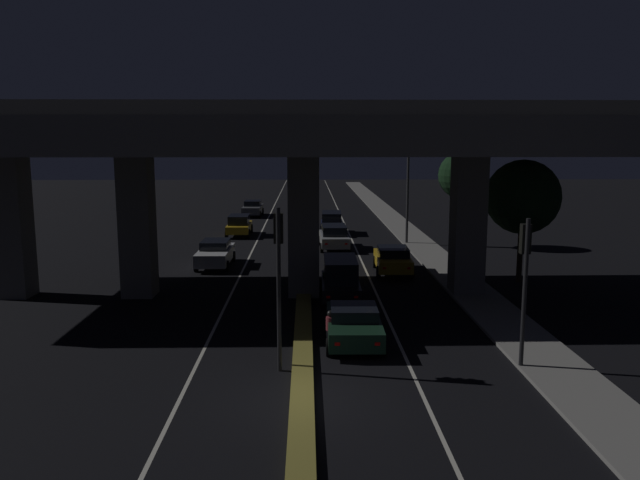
{
  "coord_description": "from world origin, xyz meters",
  "views": [
    {
      "loc": [
        0.15,
        -16.82,
        7.34
      ],
      "look_at": [
        0.97,
        21.27,
        1.21
      ],
      "focal_mm": 35.0,
      "sensor_mm": 36.0,
      "label": 1
    }
  ],
  "objects_px": {
    "pedestrian_on_sidewalk": "(465,274)",
    "car_white_lead_oncoming": "(215,253)",
    "car_grey_third_oncoming": "(253,208)",
    "car_dark_green_lead": "(354,324)",
    "traffic_light_left_of_median": "(279,260)",
    "motorcycle_black_filtering_near": "(330,332)",
    "street_lamp": "(402,175)",
    "car_black_second": "(340,278)",
    "traffic_light_right_of_median": "(525,267)",
    "motorcycle_red_filtering_mid": "(326,284)",
    "car_dark_blue_fifth": "(332,222)",
    "car_silver_fourth": "(334,236)",
    "car_taxi_yellow_third": "(393,259)",
    "car_taxi_yellow_second_oncoming": "(239,225)"
  },
  "relations": [
    {
      "from": "traffic_light_right_of_median",
      "to": "street_lamp",
      "type": "relative_size",
      "value": 0.6
    },
    {
      "from": "pedestrian_on_sidewalk",
      "to": "car_white_lead_oncoming",
      "type": "bearing_deg",
      "value": 151.61
    },
    {
      "from": "motorcycle_red_filtering_mid",
      "to": "car_white_lead_oncoming",
      "type": "bearing_deg",
      "value": 45.36
    },
    {
      "from": "street_lamp",
      "to": "car_black_second",
      "type": "height_order",
      "value": "street_lamp"
    },
    {
      "from": "car_black_second",
      "to": "pedestrian_on_sidewalk",
      "type": "height_order",
      "value": "car_black_second"
    },
    {
      "from": "car_dark_green_lead",
      "to": "car_grey_third_oncoming",
      "type": "relative_size",
      "value": 1.02
    },
    {
      "from": "traffic_light_right_of_median",
      "to": "pedestrian_on_sidewalk",
      "type": "xyz_separation_m",
      "value": [
        0.66,
        9.79,
        -2.37
      ]
    },
    {
      "from": "car_dark_green_lead",
      "to": "car_taxi_yellow_third",
      "type": "bearing_deg",
      "value": -13.43
    },
    {
      "from": "car_taxi_yellow_second_oncoming",
      "to": "car_grey_third_oncoming",
      "type": "xyz_separation_m",
      "value": [
        -0.02,
        12.57,
        -0.06
      ]
    },
    {
      "from": "car_grey_third_oncoming",
      "to": "pedestrian_on_sidewalk",
      "type": "xyz_separation_m",
      "value": [
        12.84,
        -31.45,
        0.2
      ]
    },
    {
      "from": "car_taxi_yellow_third",
      "to": "car_silver_fourth",
      "type": "relative_size",
      "value": 0.99
    },
    {
      "from": "car_silver_fourth",
      "to": "pedestrian_on_sidewalk",
      "type": "height_order",
      "value": "pedestrian_on_sidewalk"
    },
    {
      "from": "street_lamp",
      "to": "car_taxi_yellow_second_oncoming",
      "type": "bearing_deg",
      "value": 159.98
    },
    {
      "from": "traffic_light_right_of_median",
      "to": "car_taxi_yellow_second_oncoming",
      "type": "relative_size",
      "value": 1.19
    },
    {
      "from": "car_dark_green_lead",
      "to": "car_grey_third_oncoming",
      "type": "bearing_deg",
      "value": 11.14
    },
    {
      "from": "traffic_light_left_of_median",
      "to": "pedestrian_on_sidewalk",
      "type": "relative_size",
      "value": 3.07
    },
    {
      "from": "traffic_light_right_of_median",
      "to": "motorcycle_red_filtering_mid",
      "type": "height_order",
      "value": "traffic_light_right_of_median"
    },
    {
      "from": "car_dark_green_lead",
      "to": "motorcycle_black_filtering_near",
      "type": "distance_m",
      "value": 1.04
    },
    {
      "from": "motorcycle_red_filtering_mid",
      "to": "pedestrian_on_sidewalk",
      "type": "height_order",
      "value": "pedestrian_on_sidewalk"
    },
    {
      "from": "traffic_light_right_of_median",
      "to": "car_grey_third_oncoming",
      "type": "relative_size",
      "value": 1.13
    },
    {
      "from": "car_dark_green_lead",
      "to": "car_dark_blue_fifth",
      "type": "distance_m",
      "value": 26.84
    },
    {
      "from": "car_black_second",
      "to": "motorcycle_black_filtering_near",
      "type": "relative_size",
      "value": 2.42
    },
    {
      "from": "car_silver_fourth",
      "to": "car_white_lead_oncoming",
      "type": "bearing_deg",
      "value": 127.71
    },
    {
      "from": "car_white_lead_oncoming",
      "to": "car_grey_third_oncoming",
      "type": "distance_m",
      "value": 24.45
    },
    {
      "from": "car_dark_blue_fifth",
      "to": "car_grey_third_oncoming",
      "type": "relative_size",
      "value": 0.96
    },
    {
      "from": "car_dark_green_lead",
      "to": "pedestrian_on_sidewalk",
      "type": "bearing_deg",
      "value": -38.61
    },
    {
      "from": "street_lamp",
      "to": "motorcycle_red_filtering_mid",
      "type": "distance_m",
      "value": 16.38
    },
    {
      "from": "car_grey_third_oncoming",
      "to": "car_dark_green_lead",
      "type": "bearing_deg",
      "value": 11.3
    },
    {
      "from": "car_black_second",
      "to": "traffic_light_right_of_median",
      "type": "bearing_deg",
      "value": -148.37
    },
    {
      "from": "motorcycle_red_filtering_mid",
      "to": "pedestrian_on_sidewalk",
      "type": "xyz_separation_m",
      "value": [
        6.67,
        0.18,
        0.39
      ]
    },
    {
      "from": "car_black_second",
      "to": "pedestrian_on_sidewalk",
      "type": "distance_m",
      "value": 6.08
    },
    {
      "from": "street_lamp",
      "to": "car_grey_third_oncoming",
      "type": "distance_m",
      "value": 21.1
    },
    {
      "from": "traffic_light_left_of_median",
      "to": "street_lamp",
      "type": "bearing_deg",
      "value": 72.7
    },
    {
      "from": "car_taxi_yellow_second_oncoming",
      "to": "motorcycle_black_filtering_near",
      "type": "xyz_separation_m",
      "value": [
        6.06,
        -26.56,
        -0.26
      ]
    },
    {
      "from": "car_dark_green_lead",
      "to": "car_dark_blue_fifth",
      "type": "xyz_separation_m",
      "value": [
        0.27,
        26.84,
        0.2
      ]
    },
    {
      "from": "car_taxi_yellow_second_oncoming",
      "to": "traffic_light_left_of_median",
      "type": "bearing_deg",
      "value": 8.05
    },
    {
      "from": "car_taxi_yellow_third",
      "to": "car_silver_fourth",
      "type": "bearing_deg",
      "value": 22.51
    },
    {
      "from": "street_lamp",
      "to": "car_dark_green_lead",
      "type": "relative_size",
      "value": 1.85
    },
    {
      "from": "traffic_light_right_of_median",
      "to": "car_silver_fourth",
      "type": "bearing_deg",
      "value": 102.63
    },
    {
      "from": "car_white_lead_oncoming",
      "to": "motorcycle_black_filtering_near",
      "type": "xyz_separation_m",
      "value": [
        6.19,
        -14.68,
        -0.2
      ]
    },
    {
      "from": "traffic_light_left_of_median",
      "to": "car_grey_third_oncoming",
      "type": "distance_m",
      "value": 41.57
    },
    {
      "from": "traffic_light_left_of_median",
      "to": "car_white_lead_oncoming",
      "type": "xyz_separation_m",
      "value": [
        -4.47,
        16.79,
        -2.81
      ]
    },
    {
      "from": "car_white_lead_oncoming",
      "to": "car_taxi_yellow_second_oncoming",
      "type": "distance_m",
      "value": 11.88
    },
    {
      "from": "car_dark_blue_fifth",
      "to": "car_grey_third_oncoming",
      "type": "bearing_deg",
      "value": 33.5
    },
    {
      "from": "traffic_light_left_of_median",
      "to": "pedestrian_on_sidewalk",
      "type": "distance_m",
      "value": 13.21
    },
    {
      "from": "car_taxi_yellow_second_oncoming",
      "to": "motorcycle_black_filtering_near",
      "type": "bearing_deg",
      "value": 12.28
    },
    {
      "from": "car_taxi_yellow_second_oncoming",
      "to": "car_dark_blue_fifth",
      "type": "bearing_deg",
      "value": 95.96
    },
    {
      "from": "car_silver_fourth",
      "to": "car_taxi_yellow_third",
      "type": "bearing_deg",
      "value": -161.06
    },
    {
      "from": "motorcycle_black_filtering_near",
      "to": "traffic_light_left_of_median",
      "type": "bearing_deg",
      "value": 137.0
    },
    {
      "from": "motorcycle_black_filtering_near",
      "to": "car_grey_third_oncoming",
      "type": "bearing_deg",
      "value": 4.92
    }
  ]
}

